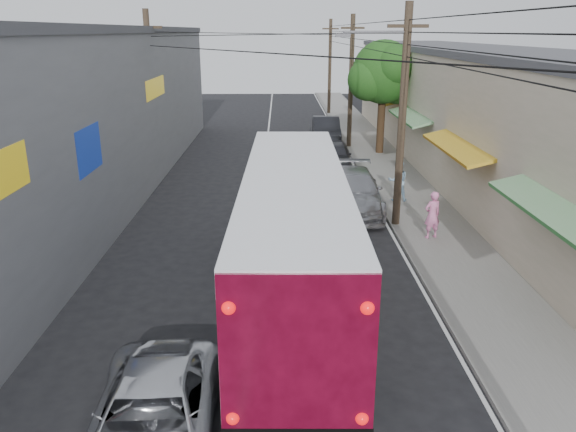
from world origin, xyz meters
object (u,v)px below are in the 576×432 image
(parked_car_mid, at_px, (335,156))
(pedestrian_near, at_px, (432,215))
(coach_bus, at_px, (294,235))
(jeepney, at_px, (152,420))
(parked_car_far, at_px, (326,130))
(parked_suv, at_px, (353,191))
(pedestrian_far, at_px, (398,181))

(parked_car_mid, distance_m, pedestrian_near, 11.19)
(coach_bus, distance_m, parked_car_mid, 15.55)
(coach_bus, xyz_separation_m, pedestrian_near, (4.93, 4.35, -0.90))
(jeepney, bearing_deg, parked_car_far, 76.91)
(parked_car_mid, bearing_deg, coach_bus, -94.99)
(coach_bus, height_order, parked_car_mid, coach_bus)
(parked_car_mid, bearing_deg, parked_car_far, 93.88)
(coach_bus, relative_size, parked_suv, 2.23)
(coach_bus, relative_size, jeepney, 2.65)
(coach_bus, distance_m, parked_suv, 8.40)
(parked_car_far, relative_size, pedestrian_far, 2.87)
(pedestrian_far, bearing_deg, jeepney, 67.04)
(parked_car_mid, distance_m, parked_car_far, 7.51)
(pedestrian_near, bearing_deg, parked_suv, -75.68)
(parked_car_mid, xyz_separation_m, pedestrian_near, (2.33, -10.94, 0.26))
(parked_car_mid, bearing_deg, parked_suv, -85.34)
(jeepney, distance_m, parked_car_far, 29.25)
(coach_bus, bearing_deg, parked_suv, 72.78)
(jeepney, bearing_deg, parked_suv, 66.82)
(parked_suv, distance_m, pedestrian_near, 4.27)
(pedestrian_near, bearing_deg, jeepney, 35.05)
(parked_suv, distance_m, parked_car_mid, 7.37)
(jeepney, height_order, pedestrian_far, pedestrian_far)
(jeepney, distance_m, parked_suv, 14.83)
(parked_car_mid, height_order, pedestrian_near, pedestrian_near)
(parked_suv, height_order, parked_car_mid, parked_suv)
(coach_bus, relative_size, pedestrian_far, 7.23)
(coach_bus, height_order, parked_suv, coach_bus)
(parked_car_mid, height_order, pedestrian_far, pedestrian_far)
(pedestrian_near, bearing_deg, parked_car_mid, -96.79)
(coach_bus, distance_m, pedestrian_near, 6.63)
(pedestrian_near, height_order, pedestrian_far, pedestrian_far)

